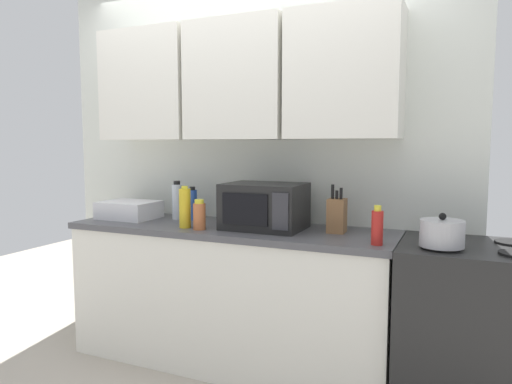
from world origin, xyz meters
TOP-DOWN VIEW (x-y plane):
  - wall_back_with_cabinets at (-0.00, -0.07)m, footprint 2.96×0.38m
  - counter_run at (0.00, -0.30)m, footprint 2.09×0.63m
  - stove_range at (1.43, -0.32)m, footprint 0.76×0.64m
  - kettle at (1.26, -0.46)m, footprint 0.21×0.21m
  - microwave at (0.24, -0.29)m, footprint 0.48×0.37m
  - dish_rack at (-0.79, -0.30)m, footprint 0.38×0.30m
  - knife_block at (0.68, -0.24)m, footprint 0.10×0.12m
  - bottle_red_sauce at (0.95, -0.50)m, footprint 0.06×0.06m
  - bottle_spice_jar at (-0.11, -0.48)m, footprint 0.08×0.08m
  - bottle_yellow_mustard at (-0.23, -0.46)m, footprint 0.07×0.07m
  - bottle_clear_tall at (-0.46, -0.19)m, footprint 0.07×0.07m
  - bottle_blue_cleaner at (-0.34, -0.18)m, footprint 0.06×0.06m

SIDE VIEW (x-z plane):
  - counter_run at x=0.00m, z-range 0.00..0.90m
  - stove_range at x=1.43m, z-range 0.00..0.91m
  - dish_rack at x=-0.79m, z-range 0.90..1.02m
  - kettle at x=1.26m, z-range 0.89..1.06m
  - bottle_spice_jar at x=-0.11m, z-range 0.89..1.08m
  - bottle_red_sauce at x=0.95m, z-range 0.89..1.10m
  - knife_block at x=0.68m, z-range 0.86..1.15m
  - bottle_blue_cleaner at x=-0.34m, z-range 0.89..1.12m
  - bottle_yellow_mustard at x=-0.23m, z-range 0.89..1.16m
  - bottle_clear_tall at x=-0.46m, z-range 0.89..1.16m
  - microwave at x=0.24m, z-range 0.90..1.18m
  - wall_back_with_cabinets at x=0.00m, z-range 0.27..2.87m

